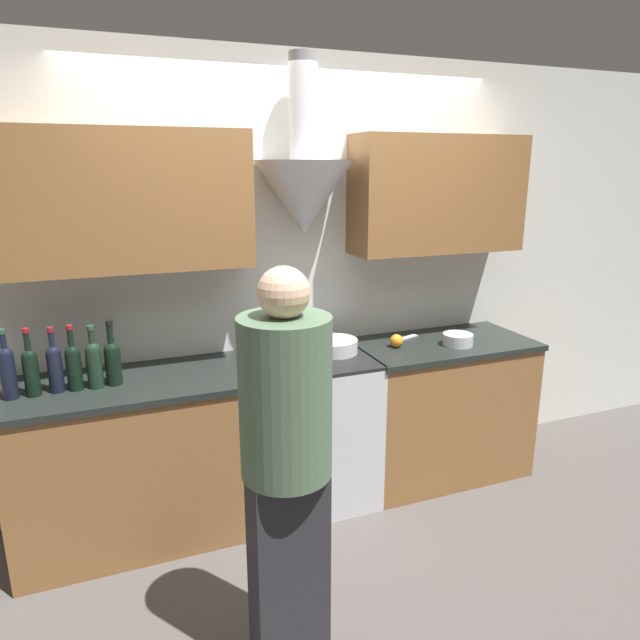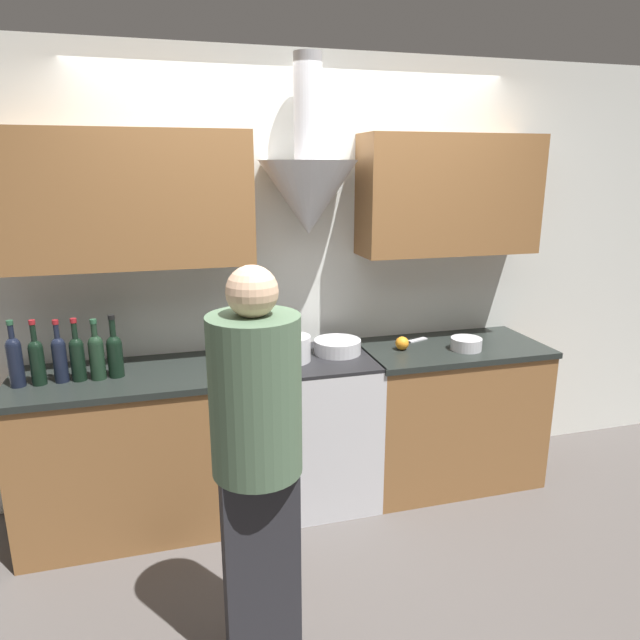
{
  "view_description": "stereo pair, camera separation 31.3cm",
  "coord_description": "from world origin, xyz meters",
  "px_view_note": "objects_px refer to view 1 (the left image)",
  "views": [
    {
      "loc": [
        -1.1,
        -2.57,
        1.97
      ],
      "look_at": [
        0.0,
        0.25,
        1.15
      ],
      "focal_mm": 32.0,
      "sensor_mm": 36.0,
      "label": 1
    },
    {
      "loc": [
        -0.8,
        -2.67,
        1.97
      ],
      "look_at": [
        0.0,
        0.25,
        1.15
      ],
      "focal_mm": 32.0,
      "sensor_mm": 36.0,
      "label": 2
    }
  ],
  "objects_px": {
    "wine_bottle_5": "(113,360)",
    "person_foreground_left": "(286,459)",
    "orange_fruit": "(396,341)",
    "wine_bottle_2": "(55,366)",
    "wine_bottle_4": "(94,362)",
    "stock_pot": "(290,349)",
    "wine_bottle_1": "(31,369)",
    "wine_bottle_0": "(7,370)",
    "saucepan": "(458,339)",
    "stove_range": "(314,428)",
    "wine_bottle_3": "(74,364)",
    "mixing_bowl": "(334,346)"
  },
  "relations": [
    {
      "from": "wine_bottle_2",
      "to": "saucepan",
      "type": "height_order",
      "value": "wine_bottle_2"
    },
    {
      "from": "stove_range",
      "to": "stock_pot",
      "type": "distance_m",
      "value": 0.54
    },
    {
      "from": "wine_bottle_5",
      "to": "person_foreground_left",
      "type": "relative_size",
      "value": 0.2
    },
    {
      "from": "stock_pot",
      "to": "wine_bottle_3",
      "type": "bearing_deg",
      "value": -179.6
    },
    {
      "from": "wine_bottle_2",
      "to": "wine_bottle_4",
      "type": "bearing_deg",
      "value": -2.72
    },
    {
      "from": "wine_bottle_2",
      "to": "orange_fruit",
      "type": "height_order",
      "value": "wine_bottle_2"
    },
    {
      "from": "wine_bottle_1",
      "to": "wine_bottle_3",
      "type": "relative_size",
      "value": 1.02
    },
    {
      "from": "stove_range",
      "to": "wine_bottle_3",
      "type": "xyz_separation_m",
      "value": [
        -1.27,
        -0.03,
        0.58
      ]
    },
    {
      "from": "orange_fruit",
      "to": "person_foreground_left",
      "type": "relative_size",
      "value": 0.05
    },
    {
      "from": "wine_bottle_3",
      "to": "orange_fruit",
      "type": "height_order",
      "value": "wine_bottle_3"
    },
    {
      "from": "wine_bottle_4",
      "to": "saucepan",
      "type": "xyz_separation_m",
      "value": [
        2.08,
        -0.07,
        -0.1
      ]
    },
    {
      "from": "wine_bottle_0",
      "to": "wine_bottle_5",
      "type": "bearing_deg",
      "value": 2.08
    },
    {
      "from": "mixing_bowl",
      "to": "orange_fruit",
      "type": "relative_size",
      "value": 3.42
    },
    {
      "from": "wine_bottle_0",
      "to": "orange_fruit",
      "type": "bearing_deg",
      "value": 0.97
    },
    {
      "from": "wine_bottle_1",
      "to": "stock_pot",
      "type": "height_order",
      "value": "wine_bottle_1"
    },
    {
      "from": "wine_bottle_2",
      "to": "person_foreground_left",
      "type": "height_order",
      "value": "person_foreground_left"
    },
    {
      "from": "wine_bottle_1",
      "to": "wine_bottle_3",
      "type": "distance_m",
      "value": 0.19
    },
    {
      "from": "wine_bottle_1",
      "to": "wine_bottle_0",
      "type": "bearing_deg",
      "value": -179.3
    },
    {
      "from": "stock_pot",
      "to": "wine_bottle_2",
      "type": "bearing_deg",
      "value": -179.75
    },
    {
      "from": "wine_bottle_1",
      "to": "person_foreground_left",
      "type": "distance_m",
      "value": 1.41
    },
    {
      "from": "mixing_bowl",
      "to": "saucepan",
      "type": "distance_m",
      "value": 0.78
    },
    {
      "from": "stove_range",
      "to": "wine_bottle_5",
      "type": "xyz_separation_m",
      "value": [
        -1.09,
        -0.02,
        0.57
      ]
    },
    {
      "from": "wine_bottle_5",
      "to": "person_foreground_left",
      "type": "xyz_separation_m",
      "value": [
        0.57,
        -1.05,
        -0.13
      ]
    },
    {
      "from": "orange_fruit",
      "to": "wine_bottle_4",
      "type": "bearing_deg",
      "value": -178.92
    },
    {
      "from": "mixing_bowl",
      "to": "person_foreground_left",
      "type": "xyz_separation_m",
      "value": [
        -0.66,
        -1.11,
        -0.04
      ]
    },
    {
      "from": "wine_bottle_0",
      "to": "wine_bottle_3",
      "type": "relative_size",
      "value": 1.04
    },
    {
      "from": "wine_bottle_5",
      "to": "orange_fruit",
      "type": "distance_m",
      "value": 1.63
    },
    {
      "from": "orange_fruit",
      "to": "saucepan",
      "type": "distance_m",
      "value": 0.39
    },
    {
      "from": "wine_bottle_1",
      "to": "orange_fruit",
      "type": "xyz_separation_m",
      "value": [
        1.99,
        0.03,
        -0.09
      ]
    },
    {
      "from": "stove_range",
      "to": "person_foreground_left",
      "type": "xyz_separation_m",
      "value": [
        -0.51,
        -1.07,
        0.45
      ]
    },
    {
      "from": "wine_bottle_4",
      "to": "stock_pot",
      "type": "xyz_separation_m",
      "value": [
        1.03,
        0.01,
        -0.06
      ]
    },
    {
      "from": "wine_bottle_1",
      "to": "wine_bottle_2",
      "type": "distance_m",
      "value": 0.1
    },
    {
      "from": "wine_bottle_5",
      "to": "saucepan",
      "type": "height_order",
      "value": "wine_bottle_5"
    },
    {
      "from": "wine_bottle_2",
      "to": "saucepan",
      "type": "relative_size",
      "value": 1.77
    },
    {
      "from": "wine_bottle_2",
      "to": "person_foreground_left",
      "type": "relative_size",
      "value": 0.2
    },
    {
      "from": "orange_fruit",
      "to": "wine_bottle_0",
      "type": "bearing_deg",
      "value": -179.03
    },
    {
      "from": "wine_bottle_4",
      "to": "saucepan",
      "type": "distance_m",
      "value": 2.09
    },
    {
      "from": "stove_range",
      "to": "mixing_bowl",
      "type": "relative_size",
      "value": 3.25
    },
    {
      "from": "wine_bottle_5",
      "to": "person_foreground_left",
      "type": "height_order",
      "value": "person_foreground_left"
    },
    {
      "from": "person_foreground_left",
      "to": "wine_bottle_3",
      "type": "bearing_deg",
      "value": 125.77
    },
    {
      "from": "wine_bottle_2",
      "to": "wine_bottle_3",
      "type": "height_order",
      "value": "wine_bottle_3"
    },
    {
      "from": "wine_bottle_4",
      "to": "stock_pot",
      "type": "bearing_deg",
      "value": 0.77
    },
    {
      "from": "wine_bottle_3",
      "to": "wine_bottle_4",
      "type": "bearing_deg",
      "value": -3.61
    },
    {
      "from": "saucepan",
      "to": "wine_bottle_3",
      "type": "bearing_deg",
      "value": 178.06
    },
    {
      "from": "mixing_bowl",
      "to": "wine_bottle_3",
      "type": "bearing_deg",
      "value": -177.2
    },
    {
      "from": "wine_bottle_0",
      "to": "wine_bottle_4",
      "type": "xyz_separation_m",
      "value": [
        0.38,
        0.0,
        -0.01
      ]
    },
    {
      "from": "stock_pot",
      "to": "saucepan",
      "type": "height_order",
      "value": "stock_pot"
    },
    {
      "from": "wine_bottle_3",
      "to": "orange_fruit",
      "type": "relative_size",
      "value": 4.07
    },
    {
      "from": "stock_pot",
      "to": "person_foreground_left",
      "type": "distance_m",
      "value": 1.12
    },
    {
      "from": "wine_bottle_3",
      "to": "wine_bottle_2",
      "type": "bearing_deg",
      "value": 178.27
    }
  ]
}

